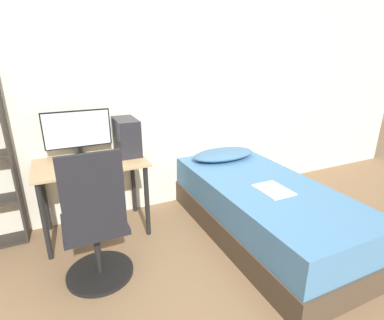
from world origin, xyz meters
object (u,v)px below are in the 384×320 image
object	(u,v)px
office_chair	(96,233)
pc_tower	(127,136)
monitor	(78,132)
bed	(263,210)
keyboard	(82,167)

from	to	relation	value
office_chair	pc_tower	size ratio (longest dim) A/B	2.87
office_chair	monitor	bearing A→B (deg)	88.64
monitor	pc_tower	bearing A→B (deg)	-12.43
bed	keyboard	size ratio (longest dim) A/B	5.05
office_chair	pc_tower	distance (m)	1.03
office_chair	keyboard	distance (m)	0.66
keyboard	pc_tower	world-z (taller)	pc_tower
bed	monitor	size ratio (longest dim) A/B	3.40
bed	pc_tower	world-z (taller)	pc_tower
monitor	keyboard	xyz separation A→B (m)	(-0.02, -0.31, -0.23)
pc_tower	keyboard	bearing A→B (deg)	-154.42
monitor	pc_tower	xyz separation A→B (m)	(0.43, -0.09, -0.07)
keyboard	pc_tower	distance (m)	0.52
monitor	pc_tower	distance (m)	0.44
office_chair	keyboard	size ratio (longest dim) A/B	2.68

